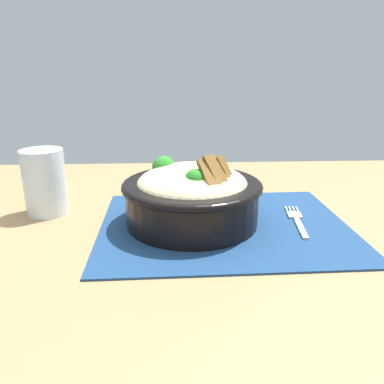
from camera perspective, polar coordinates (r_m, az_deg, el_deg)
The scene contains 5 objects.
table at distance 0.66m, azimuth 7.53°, elevation -11.88°, with size 1.12×0.81×0.78m.
placemat at distance 0.61m, azimuth 4.77°, elevation -4.91°, with size 0.38×0.30×0.00m, color navy.
bowl at distance 0.60m, azimuth -0.02°, elevation -0.24°, with size 0.24×0.24×0.12m.
fork at distance 0.64m, azimuth 15.24°, elevation -3.99°, with size 0.03×0.13×0.00m.
drinking_glass at distance 0.69m, azimuth -20.90°, elevation 0.80°, with size 0.07×0.07×0.11m.
Camera 1 is at (-0.11, -0.56, 1.02)m, focal length 36.02 mm.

